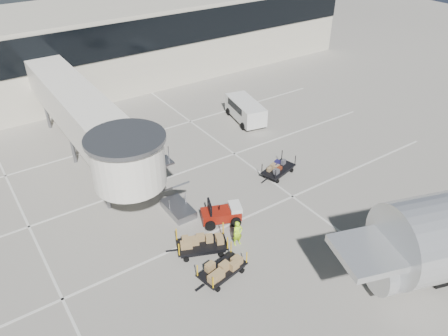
% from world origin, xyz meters
% --- Properties ---
extents(ground, '(140.00, 140.00, 0.00)m').
position_xyz_m(ground, '(0.00, 0.00, 0.00)').
color(ground, '#A19C90').
rests_on(ground, ground).
extents(lane_markings, '(40.00, 30.00, 0.02)m').
position_xyz_m(lane_markings, '(-0.67, 9.33, 0.01)').
color(lane_markings, silver).
rests_on(lane_markings, ground).
extents(terminal, '(64.00, 12.11, 15.20)m').
position_xyz_m(terminal, '(-0.35, 29.94, 4.11)').
color(terminal, beige).
rests_on(terminal, ground).
extents(jet_bridge, '(5.70, 20.40, 6.03)m').
position_xyz_m(jet_bridge, '(-3.97, 12.26, 4.28)').
color(jet_bridge, white).
rests_on(jet_bridge, ground).
extents(baggage_tug, '(2.78, 2.34, 1.65)m').
position_xyz_m(baggage_tug, '(0.46, 2.57, 0.60)').
color(baggage_tug, maroon).
rests_on(baggage_tug, ground).
extents(suitcase_cart, '(3.37, 1.99, 1.29)m').
position_xyz_m(suitcase_cart, '(6.93, 4.69, 0.45)').
color(suitcase_cart, black).
rests_on(suitcase_cart, ground).
extents(box_cart_near, '(3.61, 2.47, 1.41)m').
position_xyz_m(box_cart_near, '(-2.05, 0.92, 0.56)').
color(box_cart_near, black).
rests_on(box_cart_near, ground).
extents(box_cart_far, '(3.39, 1.83, 1.30)m').
position_xyz_m(box_cart_far, '(-2.01, -1.39, 0.52)').
color(box_cart_far, black).
rests_on(box_cart_far, ground).
extents(ground_worker, '(0.65, 0.46, 1.68)m').
position_xyz_m(ground_worker, '(0.04, 0.27, 0.84)').
color(ground_worker, '#BCFC1A').
rests_on(ground_worker, ground).
extents(minivan, '(2.90, 5.19, 1.86)m').
position_xyz_m(minivan, '(10.36, 13.52, 1.11)').
color(minivan, silver).
rests_on(minivan, ground).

